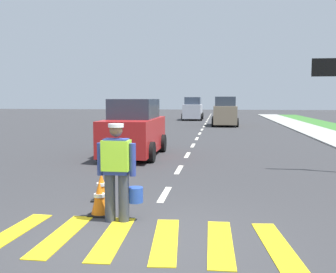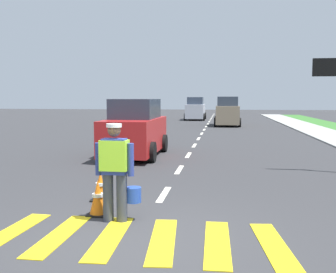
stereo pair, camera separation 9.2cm
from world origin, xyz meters
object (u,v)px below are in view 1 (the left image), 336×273
at_px(traffic_cone_far, 101,186).
at_px(car_outgoing_far, 225,112).
at_px(car_oncoming_third, 193,109).
at_px(car_oncoming_lead, 134,130).
at_px(traffic_cone_near, 100,198).
at_px(road_worker, 118,168).

relative_size(traffic_cone_far, car_outgoing_far, 0.15).
xyz_separation_m(car_oncoming_third, car_outgoing_far, (3.02, -8.14, 0.00)).
xyz_separation_m(traffic_cone_far, car_oncoming_lead, (-0.68, 6.23, 0.67)).
bearing_deg(car_oncoming_lead, traffic_cone_far, -83.75).
relative_size(traffic_cone_near, car_oncoming_lead, 0.15).
bearing_deg(car_outgoing_far, road_worker, -94.94).
bearing_deg(car_oncoming_lead, road_worker, -79.60).
bearing_deg(road_worker, traffic_cone_near, 144.19).
distance_m(road_worker, traffic_cone_far, 1.60).
bearing_deg(traffic_cone_near, car_outgoing_far, 83.97).
xyz_separation_m(road_worker, car_oncoming_lead, (-1.38, 7.52, 0.03)).
distance_m(traffic_cone_far, car_oncoming_third, 30.91).
height_order(car_oncoming_third, car_oncoming_lead, car_oncoming_third).
xyz_separation_m(road_worker, car_oncoming_third, (-0.94, 32.19, 0.10)).
bearing_deg(traffic_cone_near, car_oncoming_third, 90.93).
xyz_separation_m(traffic_cone_far, car_oncoming_third, (-0.25, 30.90, 0.74)).
xyz_separation_m(car_oncoming_lead, car_outgoing_far, (3.46, 16.53, 0.08)).
xyz_separation_m(traffic_cone_far, car_outgoing_far, (2.78, 22.75, 0.74)).
bearing_deg(car_outgoing_far, traffic_cone_near, -96.03).
xyz_separation_m(traffic_cone_near, car_oncoming_lead, (-0.95, 7.21, 0.65)).
bearing_deg(road_worker, traffic_cone_far, 118.40).
relative_size(car_oncoming_third, car_outgoing_far, 1.05).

